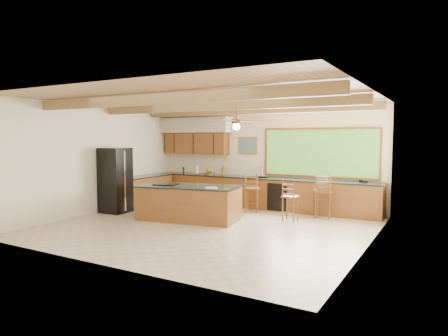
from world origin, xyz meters
The scene contains 9 objects.
ground centered at (0.00, 0.00, 0.00)m, with size 7.20×7.20×0.00m, color #C1B2A0.
room_shell centered at (-0.17, 0.65, 2.21)m, with size 7.27×6.54×3.02m.
counter_run centered at (-0.82, 2.52, 0.46)m, with size 7.12×3.10×1.25m.
island centered at (-0.84, 0.46, 0.44)m, with size 2.69×1.61×0.90m.
refrigerator centered at (-3.22, 0.28, 0.91)m, with size 0.73×0.72×1.81m.
bar_stool_a centered at (0.10, 2.14, 0.66)m, with size 0.50×0.50×1.11m.
bar_stool_b centered at (2.10, 2.39, 0.66)m, with size 0.42×0.42×1.12m.
bar_stool_c centered at (1.46, 1.55, 0.61)m, with size 0.37×0.37×1.03m.
bar_stool_d centered at (2.02, 2.39, 0.70)m, with size 0.54×0.54×1.19m.
Camera 1 is at (4.94, -7.85, 2.11)m, focal length 32.00 mm.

